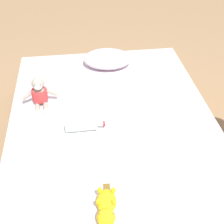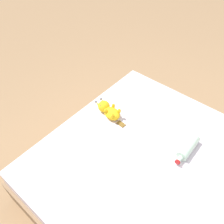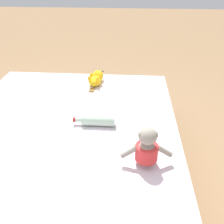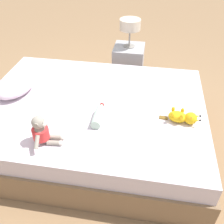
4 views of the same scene
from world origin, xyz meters
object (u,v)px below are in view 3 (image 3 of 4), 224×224
(plush_monkey, at_px, (146,149))
(bed, at_px, (64,160))
(plush_yellow_creature, at_px, (96,79))
(glass_bottle, at_px, (98,120))

(plush_monkey, bearing_deg, bed, -23.93)
(bed, distance_m, plush_yellow_creature, 0.85)
(plush_monkey, xyz_separation_m, glass_bottle, (0.31, -0.35, -0.06))
(plush_yellow_creature, bearing_deg, bed, 80.31)
(bed, xyz_separation_m, glass_bottle, (-0.23, -0.11, 0.27))
(plush_yellow_creature, bearing_deg, glass_bottle, 97.93)
(bed, xyz_separation_m, plush_monkey, (-0.54, 0.24, 0.33))
(plush_monkey, bearing_deg, plush_yellow_creature, -68.62)
(bed, relative_size, glass_bottle, 7.36)
(bed, distance_m, plush_monkey, 0.67)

